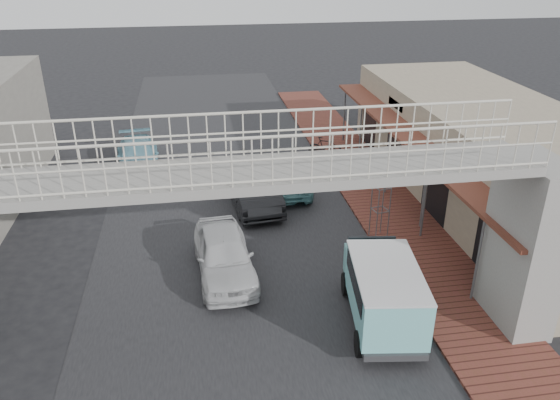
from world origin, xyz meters
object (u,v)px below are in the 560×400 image
object	(u,v)px
dark_sedan	(251,185)
angkot_curb	(282,176)
angkot_far	(138,156)
motorcycle_far	(325,147)
angkot_van	(384,287)
white_hatchback	(224,255)
street_clock	(383,181)
motorcycle_near	(377,174)
arrow_sign	(448,170)

from	to	relation	value
dark_sedan	angkot_curb	world-z (taller)	dark_sedan
angkot_far	motorcycle_far	xyz separation A→B (m)	(9.26, 0.03, -0.07)
angkot_far	angkot_van	size ratio (longest dim) A/B	1.12
white_hatchback	street_clock	bearing A→B (deg)	10.53
street_clock	motorcycle_near	bearing A→B (deg)	60.81
angkot_curb	street_clock	size ratio (longest dim) A/B	1.69
white_hatchback	angkot_curb	xyz separation A→B (m)	(3.00, 6.55, -0.12)
angkot_curb	motorcycle_near	distance (m)	4.35
dark_sedan	angkot_van	xyz separation A→B (m)	(2.79, -8.68, 0.44)
angkot_far	angkot_van	bearing A→B (deg)	-65.59
dark_sedan	motorcycle_far	distance (m)	6.28
angkot_curb	dark_sedan	bearing A→B (deg)	39.05
white_hatchback	dark_sedan	xyz separation A→B (m)	(1.50, 5.35, 0.06)
angkot_far	angkot_van	world-z (taller)	angkot_van
motorcycle_near	street_clock	world-z (taller)	street_clock
white_hatchback	angkot_curb	bearing A→B (deg)	61.77
arrow_sign	angkot_van	bearing A→B (deg)	-110.64
white_hatchback	street_clock	distance (m)	6.19
white_hatchback	angkot_van	size ratio (longest dim) A/B	1.05
angkot_van	arrow_sign	world-z (taller)	arrow_sign
angkot_curb	angkot_far	size ratio (longest dim) A/B	0.96
white_hatchback	angkot_far	size ratio (longest dim) A/B	0.93
dark_sedan	angkot_van	size ratio (longest dim) A/B	1.17
white_hatchback	angkot_far	world-z (taller)	white_hatchback
dark_sedan	angkot_van	distance (m)	9.13
street_clock	angkot_curb	bearing A→B (deg)	107.27
dark_sedan	motorcycle_near	world-z (taller)	dark_sedan
dark_sedan	motorcycle_far	xyz separation A→B (m)	(4.30, 4.58, -0.20)
white_hatchback	dark_sedan	bearing A→B (deg)	70.69
motorcycle_near	street_clock	bearing A→B (deg)	138.23
white_hatchback	street_clock	world-z (taller)	street_clock
angkot_curb	motorcycle_near	xyz separation A→B (m)	(4.35, -0.22, -0.12)
dark_sedan	angkot_curb	xyz separation A→B (m)	(1.50, 1.20, -0.18)
angkot_far	arrow_sign	xyz separation A→B (m)	(11.83, -8.15, 1.81)
arrow_sign	motorcycle_near	bearing A→B (deg)	120.83
angkot_van	motorcycle_far	xyz separation A→B (m)	(1.51, 13.26, -0.64)
motorcycle_near	motorcycle_far	xyz separation A→B (m)	(-1.55, 3.60, 0.11)
angkot_van	street_clock	bearing A→B (deg)	80.43
dark_sedan	angkot_far	xyz separation A→B (m)	(-4.96, 4.54, -0.13)
angkot_far	white_hatchback	bearing A→B (deg)	-76.69
dark_sedan	street_clock	size ratio (longest dim) A/B	1.83
angkot_far	angkot_van	xyz separation A→B (m)	(7.74, -13.22, 0.57)
angkot_van	motorcycle_far	bearing A→B (deg)	91.44
dark_sedan	street_clock	world-z (taller)	street_clock
angkot_far	street_clock	distance (m)	12.63
angkot_far	street_clock	bearing A→B (deg)	-48.28
street_clock	arrow_sign	xyz separation A→B (m)	(2.57, 0.28, 0.16)
dark_sedan	angkot_far	distance (m)	6.73
angkot_far	motorcycle_near	size ratio (longest dim) A/B	3.02
motorcycle_near	white_hatchback	bearing A→B (deg)	106.61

